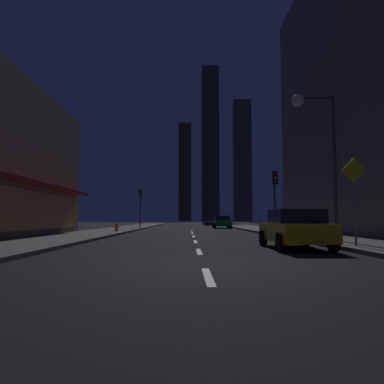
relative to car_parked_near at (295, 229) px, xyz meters
The scene contains 14 objects.
ground_plane 27.86m from the car_parked_near, 97.43° to the left, with size 78.00×136.00×0.10m, color black.
sidewalk_right 27.84m from the car_parked_near, 82.98° to the left, with size 4.00×76.00×0.15m, color #605E59.
sidewalk_left 29.59m from the car_parked_near, 111.00° to the left, with size 4.00×76.00×0.15m, color #605E59.
lane_marking_center 7.57m from the car_parked_near, 118.54° to the left, with size 0.16×28.20×0.01m.
skyscraper_distant_tall 156.60m from the car_parked_near, 91.86° to the left, with size 5.90×7.38×45.87m, color #322F25.
skyscraper_distant_mid 132.03m from the car_parked_near, 87.67° to the left, with size 6.52×7.79×61.72m, color #3D3A2E.
skyscraper_distant_short 142.67m from the car_parked_near, 81.96° to the left, with size 7.23×6.05×52.00m, color #534F3E.
car_parked_near is the anchor object (origin of this frame).
car_parked_far 28.07m from the car_parked_near, 90.00° to the left, with size 1.98×4.24×1.45m.
fire_hydrant_far_left 17.56m from the car_parked_near, 122.75° to the left, with size 0.42×0.30×0.65m.
traffic_light_near_right 11.04m from the car_parked_near, 79.83° to the left, with size 0.32×0.48×4.20m.
traffic_light_far_left 27.36m from the car_parked_near, 109.51° to the left, with size 0.32×0.48×4.20m.
street_lamp_right 5.29m from the car_parked_near, 54.30° to the left, with size 1.96×0.56×6.58m.
pedestrian_crossing_sign 2.45m from the car_parked_near, 16.76° to the right, with size 0.91×0.08×3.15m.
Camera 1 is at (-0.40, -8.98, 1.11)m, focal length 33.65 mm.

